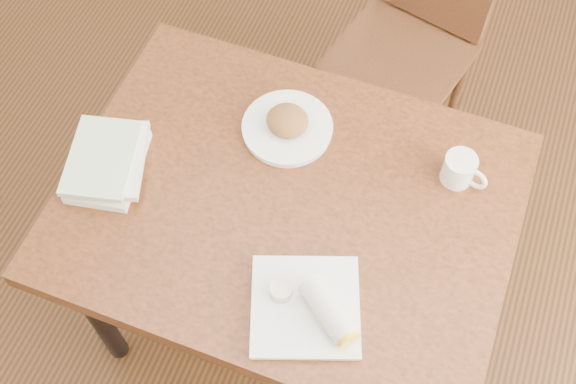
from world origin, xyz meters
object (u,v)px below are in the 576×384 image
(coffee_mug, at_px, (460,169))
(book_stack, at_px, (108,162))
(plate_scone, at_px, (287,125))
(plate_burrito, at_px, (312,308))
(table, at_px, (288,217))
(chair_far, at_px, (415,27))

(coffee_mug, distance_m, book_stack, 0.91)
(plate_scone, bearing_deg, book_stack, -144.67)
(plate_burrito, xyz_separation_m, book_stack, (-0.63, 0.19, 0.01))
(plate_scone, relative_size, coffee_mug, 2.00)
(table, bearing_deg, coffee_mug, 29.86)
(table, xyz_separation_m, plate_burrito, (0.16, -0.26, 0.11))
(chair_far, distance_m, book_stack, 1.15)
(plate_scone, bearing_deg, coffee_mug, 1.91)
(chair_far, xyz_separation_m, plate_burrito, (0.04, -1.14, 0.23))
(coffee_mug, height_order, plate_burrito, same)
(table, relative_size, plate_burrito, 3.53)
(table, xyz_separation_m, book_stack, (-0.47, -0.07, 0.11))
(table, height_order, coffee_mug, coffee_mug)
(table, distance_m, book_stack, 0.49)
(coffee_mug, xyz_separation_m, plate_burrito, (-0.23, -0.48, -0.02))
(table, bearing_deg, chair_far, 82.34)
(plate_scone, distance_m, plate_burrito, 0.52)
(coffee_mug, relative_size, book_stack, 0.43)
(chair_far, relative_size, plate_scone, 3.86)
(table, bearing_deg, plate_burrito, -58.41)
(table, xyz_separation_m, coffee_mug, (0.39, 0.22, 0.13))
(table, relative_size, coffee_mug, 9.33)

